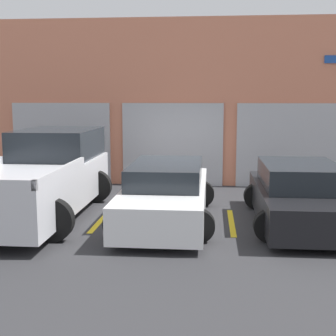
{
  "coord_description": "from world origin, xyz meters",
  "views": [
    {
      "loc": [
        0.96,
        -11.15,
        2.72
      ],
      "look_at": [
        0.0,
        -0.71,
        1.1
      ],
      "focal_mm": 50.0,
      "sensor_mm": 36.0,
      "label": 1
    }
  ],
  "objects": [
    {
      "name": "ground_plane",
      "position": [
        0.0,
        0.0,
        0.0
      ],
      "size": [
        28.0,
        28.0,
        0.0
      ],
      "primitive_type": "plane",
      "color": "#2D2D30"
    },
    {
      "name": "parking_stripe_centre",
      "position": [
        1.43,
        -1.21,
        0.0
      ],
      "size": [
        0.12,
        2.2,
        0.01
      ],
      "primitive_type": "cube",
      "color": "gold",
      "rests_on": "ground"
    },
    {
      "name": "sedan_side",
      "position": [
        2.87,
        -1.18,
        0.61
      ],
      "size": [
        2.18,
        4.25,
        1.3
      ],
      "color": "black",
      "rests_on": "ground"
    },
    {
      "name": "pickup_truck",
      "position": [
        -2.87,
        -0.89,
        0.88
      ],
      "size": [
        2.58,
        5.35,
        1.89
      ],
      "color": "silver",
      "rests_on": "ground"
    },
    {
      "name": "shophouse_building",
      "position": [
        -0.01,
        3.29,
        2.47
      ],
      "size": [
        16.86,
        0.68,
        5.02
      ],
      "color": "#D17A5B",
      "rests_on": "ground"
    },
    {
      "name": "sedan_white",
      "position": [
        0.0,
        -1.18,
        0.6
      ],
      "size": [
        2.13,
        4.66,
        1.27
      ],
      "color": "white",
      "rests_on": "ground"
    },
    {
      "name": "parking_stripe_left",
      "position": [
        -1.43,
        -1.21,
        0.0
      ],
      "size": [
        0.12,
        2.2,
        0.01
      ],
      "primitive_type": "cube",
      "color": "gold",
      "rests_on": "ground"
    }
  ]
}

